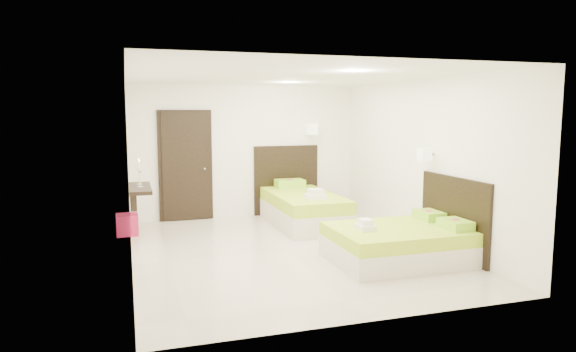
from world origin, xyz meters
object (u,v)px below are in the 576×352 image
object	(u,v)px
bed_single	(302,206)
bed_double	(403,241)
nightstand	(324,203)
ottoman	(127,225)

from	to	relation	value
bed_single	bed_double	bearing A→B (deg)	-77.85
nightstand	bed_double	bearing A→B (deg)	-106.73
ottoman	bed_double	bearing A→B (deg)	-36.57
bed_single	nightstand	bearing A→B (deg)	50.56
nightstand	ottoman	size ratio (longest dim) A/B	1.09
bed_single	ottoman	xyz separation A→B (m)	(-3.13, 0.08, -0.15)
nightstand	ottoman	xyz separation A→B (m)	(-3.97, -0.95, 0.01)
nightstand	ottoman	bearing A→B (deg)	-179.23
bed_double	ottoman	distance (m)	4.61
bed_single	bed_double	world-z (taller)	bed_single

